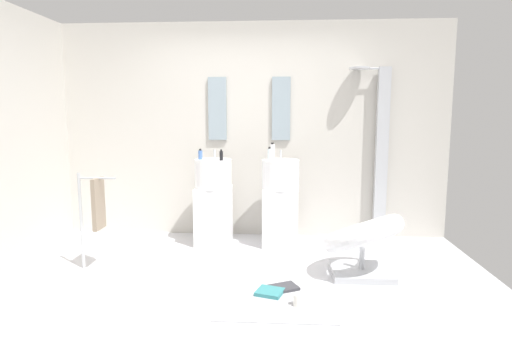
{
  "coord_description": "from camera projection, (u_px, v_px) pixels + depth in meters",
  "views": [
    {
      "loc": [
        0.41,
        -3.53,
        1.51
      ],
      "look_at": [
        0.15,
        0.55,
        0.95
      ],
      "focal_mm": 29.46,
      "sensor_mm": 36.0,
      "label": 1
    }
  ],
  "objects": [
    {
      "name": "towel_rack",
      "position": [
        96.0,
        206.0,
        4.04
      ],
      "size": [
        0.37,
        0.22,
        0.95
      ],
      "color": "#B7BABF",
      "rests_on": "ground_plane"
    },
    {
      "name": "rear_partition",
      "position": [
        250.0,
        131.0,
        5.18
      ],
      "size": [
        4.8,
        0.1,
        2.6
      ],
      "primitive_type": "cube",
      "color": "beige",
      "rests_on": "ground_plane"
    },
    {
      "name": "vanity_mirror_right",
      "position": [
        281.0,
        109.0,
        5.05
      ],
      "size": [
        0.22,
        0.03,
        0.76
      ],
      "primitive_type": "cube",
      "color": "#8C9EA8"
    },
    {
      "name": "area_rug",
      "position": [
        276.0,
        299.0,
        3.44
      ],
      "size": [
        0.94,
        0.82,
        0.01
      ],
      "primitive_type": "cube",
      "color": "#B2B2B7",
      "rests_on": "ground_plane"
    },
    {
      "name": "soap_bottle_clear",
      "position": [
        270.0,
        154.0,
        4.72
      ],
      "size": [
        0.05,
        0.05,
        0.15
      ],
      "color": "silver",
      "rests_on": "pedestal_sink_right"
    },
    {
      "name": "shower_column",
      "position": [
        380.0,
        150.0,
        4.99
      ],
      "size": [
        0.49,
        0.24,
        2.05
      ],
      "color": "#B7BABF",
      "rests_on": "ground_plane"
    },
    {
      "name": "pedestal_sink_right",
      "position": [
        280.0,
        201.0,
        4.82
      ],
      "size": [
        0.42,
        0.42,
        1.09
      ],
      "color": "white",
      "rests_on": "ground_plane"
    },
    {
      "name": "lounge_chair",
      "position": [
        363.0,
        239.0,
        3.92
      ],
      "size": [
        1.1,
        1.1,
        0.65
      ],
      "color": "#B7BABF",
      "rests_on": "ground_plane"
    },
    {
      "name": "soap_bottle_black",
      "position": [
        221.0,
        155.0,
        4.68
      ],
      "size": [
        0.04,
        0.04,
        0.12
      ],
      "color": "black",
      "rests_on": "pedestal_sink_left"
    },
    {
      "name": "pedestal_sink_left",
      "position": [
        214.0,
        201.0,
        4.87
      ],
      "size": [
        0.42,
        0.42,
        1.09
      ],
      "color": "white",
      "rests_on": "ground_plane"
    },
    {
      "name": "coffee_mug",
      "position": [
        298.0,
        300.0,
        3.3
      ],
      "size": [
        0.08,
        0.08,
        0.09
      ],
      "primitive_type": "cylinder",
      "color": "white",
      "rests_on": "area_rug"
    },
    {
      "name": "soap_bottle_blue",
      "position": [
        200.0,
        155.0,
        4.78
      ],
      "size": [
        0.05,
        0.05,
        0.12
      ],
      "color": "#4C72B7",
      "rests_on": "pedestal_sink_left"
    },
    {
      "name": "magazine_charcoal",
      "position": [
        283.0,
        288.0,
        3.62
      ],
      "size": [
        0.29,
        0.26,
        0.02
      ],
      "primitive_type": "cube",
      "rotation": [
        0.0,
        0.0,
        0.47
      ],
      "color": "#38383D",
      "rests_on": "area_rug"
    },
    {
      "name": "ground_plane",
      "position": [
        235.0,
        287.0,
        3.73
      ],
      "size": [
        4.8,
        3.6,
        0.04
      ],
      "primitive_type": "cube",
      "color": "silver"
    },
    {
      "name": "soap_bottle_white",
      "position": [
        272.0,
        151.0,
        4.79
      ],
      "size": [
        0.06,
        0.06,
        0.19
      ],
      "color": "white",
      "rests_on": "pedestal_sink_right"
    },
    {
      "name": "magazine_teal",
      "position": [
        270.0,
        292.0,
        3.52
      ],
      "size": [
        0.26,
        0.25,
        0.03
      ],
      "primitive_type": "cube",
      "rotation": [
        0.0,
        0.0,
        -0.31
      ],
      "color": "teal",
      "rests_on": "area_rug"
    },
    {
      "name": "vanity_mirror_left",
      "position": [
        217.0,
        109.0,
        5.1
      ],
      "size": [
        0.22,
        0.03,
        0.76
      ],
      "primitive_type": "cube",
      "color": "#8C9EA8"
    }
  ]
}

